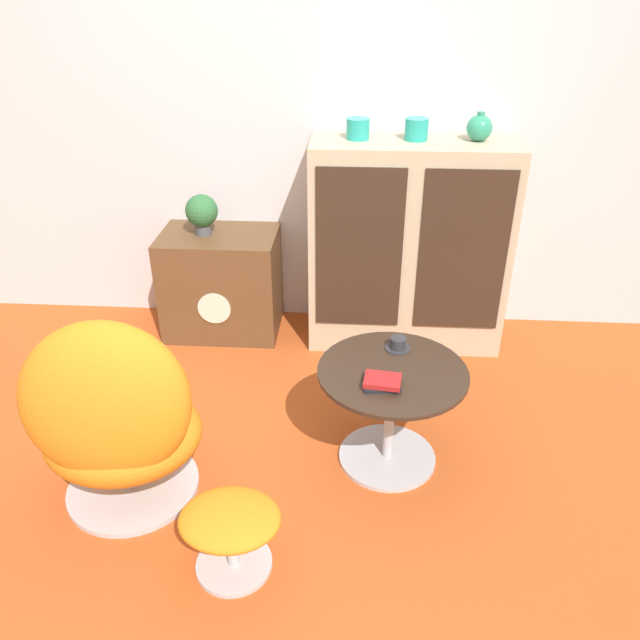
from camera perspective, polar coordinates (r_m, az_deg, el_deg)
ground_plane at (r=2.77m, az=-2.91°, el=-15.17°), size 12.00×12.00×0.00m
wall_back at (r=3.62m, az=-0.51°, el=19.22°), size 6.40×0.06×2.60m
sideboard at (r=3.57m, az=8.01°, el=6.81°), size 1.09×0.47×1.17m
tv_console at (r=3.77m, az=-8.98°, el=3.36°), size 0.67×0.46×0.62m
egg_chair at (r=2.58m, az=-18.19°, el=-8.77°), size 0.69×0.64×0.88m
ottoman at (r=2.36m, az=-8.20°, el=-18.14°), size 0.37×0.31×0.29m
coffee_table at (r=2.73m, az=6.47°, el=-7.62°), size 0.63×0.63×0.48m
vase_leftmost at (r=3.37m, az=3.49°, el=17.05°), size 0.12×0.12×0.11m
vase_inner_left at (r=3.38m, az=8.81°, el=16.86°), size 0.12×0.12×0.11m
vase_inner_right at (r=3.42m, az=14.37°, el=16.67°), size 0.13×0.13×0.15m
potted_plant at (r=3.61m, az=-10.76°, el=9.66°), size 0.18×0.18×0.23m
teacup at (r=2.76m, az=7.13°, el=-2.22°), size 0.11×0.11×0.06m
book_stack at (r=2.52m, az=5.70°, el=-5.67°), size 0.16×0.13×0.04m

